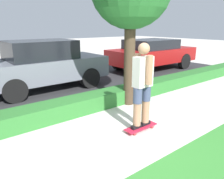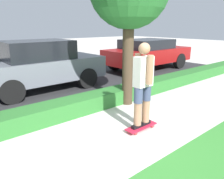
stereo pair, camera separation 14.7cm
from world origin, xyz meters
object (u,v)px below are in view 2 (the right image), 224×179
object	(u,v)px
skater_person	(143,84)
skateboard	(141,127)
parked_car_middle	(41,65)
parked_car_rear	(148,53)

from	to	relation	value
skater_person	skateboard	bearing A→B (deg)	90.00
skateboard	skater_person	xyz separation A→B (m)	(0.00, -0.00, 0.93)
skater_person	parked_car_middle	xyz separation A→B (m)	(-0.36, 4.22, -0.15)
parked_car_middle	parked_car_rear	world-z (taller)	parked_car_middle
skater_person	parked_car_middle	world-z (taller)	skater_person
skateboard	skater_person	distance (m)	0.93
skater_person	parked_car_middle	distance (m)	4.24
skater_person	parked_car_rear	xyz separation A→B (m)	(5.10, 4.30, -0.20)
parked_car_rear	skater_person	bearing A→B (deg)	-140.14
skateboard	parked_car_middle	size ratio (longest dim) A/B	0.19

